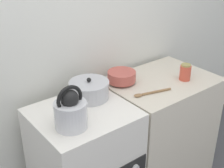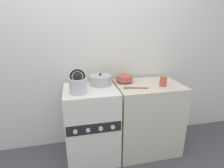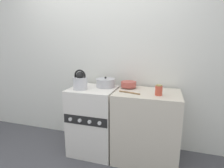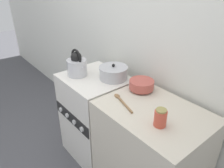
{
  "view_description": "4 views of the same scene",
  "coord_description": "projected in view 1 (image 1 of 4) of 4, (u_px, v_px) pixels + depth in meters",
  "views": [
    {
      "loc": [
        -0.82,
        -1.08,
        1.84
      ],
      "look_at": [
        0.22,
        0.26,
        1.0
      ],
      "focal_mm": 50.0,
      "sensor_mm": 36.0,
      "label": 1
    },
    {
      "loc": [
        -0.16,
        -1.53,
        1.53
      ],
      "look_at": [
        0.24,
        0.25,
        0.92
      ],
      "focal_mm": 28.0,
      "sensor_mm": 36.0,
      "label": 2
    },
    {
      "loc": [
        0.87,
        -1.75,
        1.42
      ],
      "look_at": [
        0.26,
        0.23,
        0.96
      ],
      "focal_mm": 28.0,
      "sensor_mm": 36.0,
      "label": 3
    },
    {
      "loc": [
        1.47,
        -0.73,
        1.74
      ],
      "look_at": [
        0.3,
        0.23,
        0.94
      ],
      "focal_mm": 35.0,
      "sensor_mm": 36.0,
      "label": 4
    }
  ],
  "objects": [
    {
      "name": "wall_back",
      "position": [
        46.0,
        35.0,
        1.93
      ],
      "size": [
        7.0,
        0.06,
        2.5
      ],
      "color": "silver",
      "rests_on": "ground_plane"
    },
    {
      "name": "counter",
      "position": [
        158.0,
        130.0,
        2.42
      ],
      "size": [
        0.77,
        0.57,
        0.88
      ],
      "color": "beige",
      "rests_on": "ground_plane"
    },
    {
      "name": "kettle",
      "position": [
        71.0,
        111.0,
        1.64
      ],
      "size": [
        0.22,
        0.18,
        0.25
      ],
      "color": "silver",
      "rests_on": "stove"
    },
    {
      "name": "cooking_pot",
      "position": [
        89.0,
        90.0,
        1.95
      ],
      "size": [
        0.25,
        0.25,
        0.14
      ],
      "color": "#B2B2B7",
      "rests_on": "stove"
    },
    {
      "name": "enamel_bowl",
      "position": [
        122.0,
        77.0,
        2.16
      ],
      "size": [
        0.2,
        0.2,
        0.08
      ],
      "color": "#B75147",
      "rests_on": "counter"
    },
    {
      "name": "storage_jar",
      "position": [
        185.0,
        72.0,
        2.2
      ],
      "size": [
        0.08,
        0.08,
        0.12
      ],
      "color": "#CC4C38",
      "rests_on": "counter"
    },
    {
      "name": "wooden_spoon",
      "position": [
        149.0,
        93.0,
        2.02
      ],
      "size": [
        0.27,
        0.1,
        0.02
      ],
      "color": "olive",
      "rests_on": "counter"
    }
  ]
}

